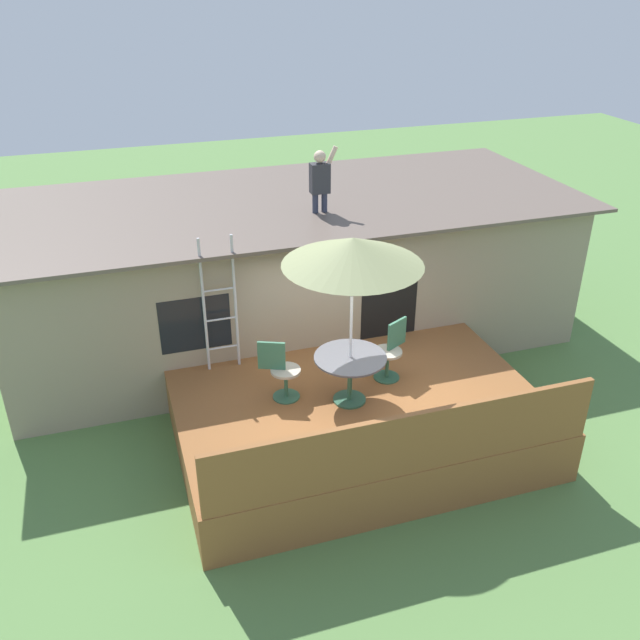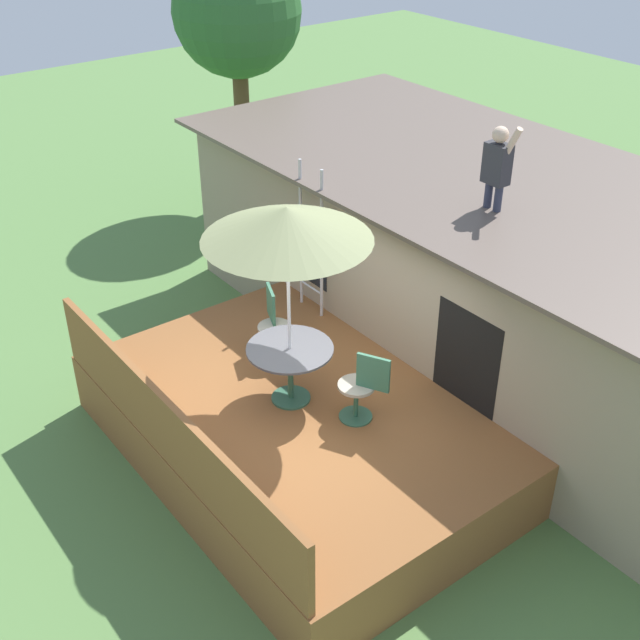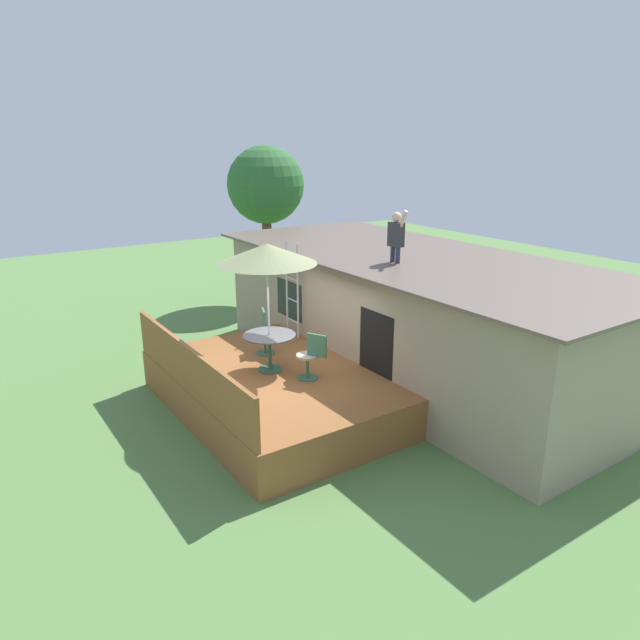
{
  "view_description": "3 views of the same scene",
  "coord_description": "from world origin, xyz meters",
  "px_view_note": "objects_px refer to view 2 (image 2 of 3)",
  "views": [
    {
      "loc": [
        -3.09,
        -7.81,
        6.53
      ],
      "look_at": [
        -0.32,
        0.81,
        1.73
      ],
      "focal_mm": 38.34,
      "sensor_mm": 36.0,
      "label": 1
    },
    {
      "loc": [
        6.42,
        -4.6,
        6.86
      ],
      "look_at": [
        -0.4,
        0.61,
        1.56
      ],
      "focal_mm": 45.77,
      "sensor_mm": 36.0,
      "label": 2
    },
    {
      "loc": [
        9.26,
        -5.19,
        5.24
      ],
      "look_at": [
        -0.19,
        1.19,
        1.61
      ],
      "focal_mm": 32.41,
      "sensor_mm": 36.0,
      "label": 3
    }
  ],
  "objects_px": {
    "step_ladder": "(311,240)",
    "backyard_tree": "(237,14)",
    "patio_umbrella": "(287,224)",
    "patio_chair_right": "(362,387)",
    "person_figure": "(498,162)",
    "patio_chair_left": "(273,325)",
    "patio_table": "(290,359)"
  },
  "relations": [
    {
      "from": "step_ladder",
      "to": "backyard_tree",
      "type": "xyz_separation_m",
      "value": [
        -5.52,
        2.41,
        1.84
      ]
    },
    {
      "from": "patio_umbrella",
      "to": "patio_chair_right",
      "type": "height_order",
      "value": "patio_umbrella"
    },
    {
      "from": "person_figure",
      "to": "backyard_tree",
      "type": "relative_size",
      "value": 0.22
    },
    {
      "from": "patio_chair_right",
      "to": "patio_chair_left",
      "type": "bearing_deg",
      "value": -26.54
    },
    {
      "from": "patio_table",
      "to": "patio_umbrella",
      "type": "relative_size",
      "value": 0.41
    },
    {
      "from": "person_figure",
      "to": "backyard_tree",
      "type": "xyz_separation_m",
      "value": [
        -7.54,
        1.11,
        0.41
      ]
    },
    {
      "from": "patio_chair_right",
      "to": "backyard_tree",
      "type": "xyz_separation_m",
      "value": [
        -7.91,
        3.47,
        2.48
      ]
    },
    {
      "from": "person_figure",
      "to": "patio_table",
      "type": "bearing_deg",
      "value": -99.22
    },
    {
      "from": "patio_chair_right",
      "to": "step_ladder",
      "type": "bearing_deg",
      "value": -51.74
    },
    {
      "from": "step_ladder",
      "to": "backyard_tree",
      "type": "distance_m",
      "value": 6.29
    },
    {
      "from": "step_ladder",
      "to": "person_figure",
      "type": "xyz_separation_m",
      "value": [
        2.02,
        1.3,
        1.43
      ]
    },
    {
      "from": "patio_chair_right",
      "to": "backyard_tree",
      "type": "bearing_deg",
      "value": -51.59
    },
    {
      "from": "backyard_tree",
      "to": "patio_table",
      "type": "bearing_deg",
      "value": -28.85
    },
    {
      "from": "step_ladder",
      "to": "person_figure",
      "type": "height_order",
      "value": "person_figure"
    },
    {
      "from": "patio_umbrella",
      "to": "step_ladder",
      "type": "relative_size",
      "value": 1.15
    },
    {
      "from": "patio_chair_left",
      "to": "patio_chair_right",
      "type": "distance_m",
      "value": 1.75
    },
    {
      "from": "step_ladder",
      "to": "person_figure",
      "type": "bearing_deg",
      "value": 32.8
    },
    {
      "from": "step_ladder",
      "to": "patio_chair_left",
      "type": "relative_size",
      "value": 2.39
    },
    {
      "from": "patio_table",
      "to": "patio_umbrella",
      "type": "height_order",
      "value": "patio_umbrella"
    },
    {
      "from": "patio_umbrella",
      "to": "person_figure",
      "type": "bearing_deg",
      "value": 80.78
    },
    {
      "from": "person_figure",
      "to": "backyard_tree",
      "type": "bearing_deg",
      "value": 171.63
    },
    {
      "from": "patio_table",
      "to": "step_ladder",
      "type": "bearing_deg",
      "value": 136.46
    },
    {
      "from": "patio_table",
      "to": "step_ladder",
      "type": "relative_size",
      "value": 0.47
    },
    {
      "from": "patio_chair_right",
      "to": "patio_table",
      "type": "bearing_deg",
      "value": 0.0
    },
    {
      "from": "patio_umbrella",
      "to": "patio_chair_left",
      "type": "height_order",
      "value": "patio_umbrella"
    },
    {
      "from": "patio_table",
      "to": "person_figure",
      "type": "xyz_separation_m",
      "value": [
        0.45,
        2.79,
        1.95
      ]
    },
    {
      "from": "patio_chair_right",
      "to": "backyard_tree",
      "type": "relative_size",
      "value": 0.18
    },
    {
      "from": "patio_chair_left",
      "to": "patio_umbrella",
      "type": "bearing_deg",
      "value": 0.0
    },
    {
      "from": "patio_table",
      "to": "patio_chair_left",
      "type": "distance_m",
      "value": 1.01
    },
    {
      "from": "patio_umbrella",
      "to": "person_figure",
      "type": "relative_size",
      "value": 2.29
    },
    {
      "from": "backyard_tree",
      "to": "patio_chair_left",
      "type": "bearing_deg",
      "value": -29.67
    },
    {
      "from": "step_ladder",
      "to": "patio_chair_left",
      "type": "bearing_deg",
      "value": -59.6
    }
  ]
}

